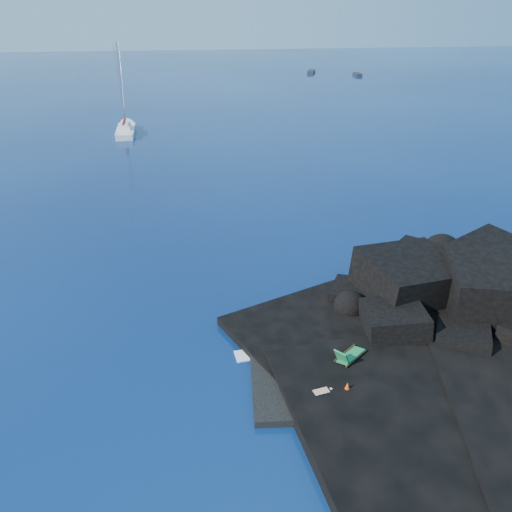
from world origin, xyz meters
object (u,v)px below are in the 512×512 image
at_px(sailboat, 126,134).
at_px(deck_chair, 351,351).
at_px(distant_boat_b, 357,75).
at_px(marker_cone, 347,388).
at_px(sunbather, 321,393).
at_px(distant_boat_a, 311,73).

relative_size(sailboat, deck_chair, 6.52).
bearing_deg(distant_boat_b, marker_cone, -103.88).
relative_size(sunbather, marker_cone, 3.16).
relative_size(sailboat, marker_cone, 19.14).
bearing_deg(deck_chair, marker_cone, -150.27).
xyz_separation_m(sunbather, marker_cone, (1.16, -0.02, 0.12)).
bearing_deg(distant_boat_a, sunbather, -84.24).
bearing_deg(deck_chair, distant_boat_b, 32.32).
bearing_deg(distant_boat_a, marker_cone, -83.71).
height_order(deck_chair, distant_boat_a, deck_chair).
bearing_deg(sailboat, distant_boat_b, 46.05).
height_order(marker_cone, distant_boat_b, marker_cone).
xyz_separation_m(sailboat, marker_cone, (13.31, -53.93, 0.65)).
bearing_deg(distant_boat_b, sunbather, -104.41).
height_order(sailboat, distant_boat_a, sailboat).
distance_m(sunbather, distant_boat_b, 117.95).
relative_size(deck_chair, distant_boat_a, 0.35).
relative_size(deck_chair, marker_cone, 2.93).
relative_size(deck_chair, distant_boat_b, 0.39).
bearing_deg(marker_cone, distant_boat_b, 70.43).
height_order(sailboat, sunbather, sailboat).
bearing_deg(sunbather, marker_cone, -11.48).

